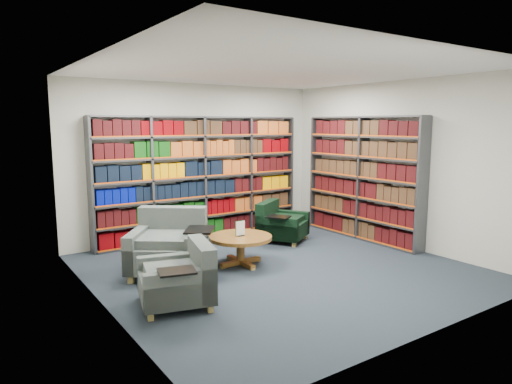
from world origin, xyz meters
TOP-DOWN VIEW (x-y plane):
  - room_shell at (0.00, 0.00)m, footprint 5.02×5.02m
  - bookshelf_back at (0.00, 2.34)m, footprint 4.00×0.28m
  - bookshelf_right at (2.34, 0.60)m, footprint 0.28×2.50m
  - chair_teal_left at (-1.36, 0.78)m, footprint 1.36×1.36m
  - chair_green_right at (0.98, 1.30)m, footprint 1.06×1.06m
  - chair_teal_front at (-1.73, -0.42)m, footprint 0.98×1.04m
  - coffee_table at (-0.36, 0.48)m, footprint 0.93×0.93m

SIDE VIEW (x-z plane):
  - chair_green_right at x=0.98m, z-range -0.07..0.63m
  - chair_teal_front at x=-1.73m, z-range -0.07..0.65m
  - coffee_table at x=-0.36m, z-range 0.02..0.68m
  - chair_teal_left at x=-1.36m, z-range -0.09..0.80m
  - bookshelf_back at x=0.00m, z-range 0.00..2.20m
  - bookshelf_right at x=2.34m, z-range 0.00..2.20m
  - room_shell at x=0.00m, z-range -0.01..2.81m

